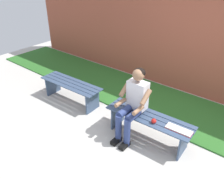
{
  "coord_description": "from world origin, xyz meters",
  "views": [
    {
      "loc": [
        -1.5,
        2.85,
        2.77
      ],
      "look_at": [
        0.69,
        0.15,
        0.82
      ],
      "focal_mm": 36.79,
      "sensor_mm": 36.0,
      "label": 1
    }
  ],
  "objects_px": {
    "bench_near": "(149,122)",
    "person_seated": "(133,102)",
    "book_open": "(179,130)",
    "apple": "(154,121)",
    "bench_far": "(71,88)"
  },
  "relations": [
    {
      "from": "bench_far",
      "to": "bench_near",
      "type": "bearing_deg",
      "value": 180.0
    },
    {
      "from": "bench_far",
      "to": "apple",
      "type": "height_order",
      "value": "apple"
    },
    {
      "from": "bench_near",
      "to": "apple",
      "type": "bearing_deg",
      "value": 143.74
    },
    {
      "from": "bench_far",
      "to": "person_seated",
      "type": "xyz_separation_m",
      "value": [
        -1.69,
        0.1,
        0.36
      ]
    },
    {
      "from": "book_open",
      "to": "person_seated",
      "type": "bearing_deg",
      "value": 3.78
    },
    {
      "from": "bench_near",
      "to": "book_open",
      "type": "distance_m",
      "value": 0.56
    },
    {
      "from": "person_seated",
      "to": "book_open",
      "type": "distance_m",
      "value": 0.85
    },
    {
      "from": "book_open",
      "to": "bench_near",
      "type": "bearing_deg",
      "value": -4.0
    },
    {
      "from": "bench_far",
      "to": "book_open",
      "type": "xyz_separation_m",
      "value": [
        -2.51,
        0.02,
        0.13
      ]
    },
    {
      "from": "bench_near",
      "to": "person_seated",
      "type": "xyz_separation_m",
      "value": [
        0.27,
        0.1,
        0.35
      ]
    },
    {
      "from": "bench_near",
      "to": "book_open",
      "type": "xyz_separation_m",
      "value": [
        -0.55,
        0.02,
        0.13
      ]
    },
    {
      "from": "person_seated",
      "to": "apple",
      "type": "distance_m",
      "value": 0.46
    },
    {
      "from": "person_seated",
      "to": "book_open",
      "type": "bearing_deg",
      "value": -174.13
    },
    {
      "from": "apple",
      "to": "book_open",
      "type": "relative_size",
      "value": 0.2
    },
    {
      "from": "bench_far",
      "to": "book_open",
      "type": "relative_size",
      "value": 3.57
    }
  ]
}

